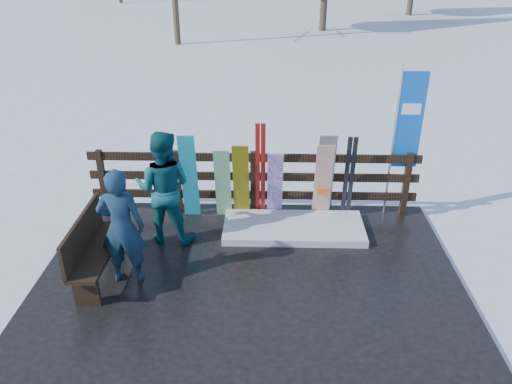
{
  "coord_description": "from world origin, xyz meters",
  "views": [
    {
      "loc": [
        0.26,
        -5.46,
        4.41
      ],
      "look_at": [
        0.08,
        1.0,
        1.1
      ],
      "focal_mm": 35.0,
      "sensor_mm": 36.0,
      "label": 1
    }
  ],
  "objects_px": {
    "snowboard_0": "(189,177)",
    "rental_flag": "(406,126)",
    "snowboard_5": "(323,182)",
    "person_back": "(164,188)",
    "snowboard_2": "(241,182)",
    "snowboard_3": "(275,185)",
    "person_front": "(122,227)",
    "bench": "(92,247)",
    "snowboard_1": "(223,184)",
    "snowboard_4": "(325,178)"
  },
  "relations": [
    {
      "from": "snowboard_0",
      "to": "rental_flag",
      "type": "bearing_deg",
      "value": 4.38
    },
    {
      "from": "snowboard_5",
      "to": "person_back",
      "type": "height_order",
      "value": "person_back"
    },
    {
      "from": "person_back",
      "to": "snowboard_2",
      "type": "bearing_deg",
      "value": -145.36
    },
    {
      "from": "snowboard_3",
      "to": "person_back",
      "type": "xyz_separation_m",
      "value": [
        -1.71,
        -0.67,
        0.27
      ]
    },
    {
      "from": "rental_flag",
      "to": "person_back",
      "type": "distance_m",
      "value": 3.98
    },
    {
      "from": "snowboard_2",
      "to": "person_front",
      "type": "xyz_separation_m",
      "value": [
        -1.51,
        -1.75,
        0.15
      ]
    },
    {
      "from": "snowboard_0",
      "to": "person_back",
      "type": "relative_size",
      "value": 0.87
    },
    {
      "from": "bench",
      "to": "person_front",
      "type": "distance_m",
      "value": 0.57
    },
    {
      "from": "snowboard_1",
      "to": "snowboard_2",
      "type": "xyz_separation_m",
      "value": [
        0.3,
        0.0,
        0.05
      ]
    },
    {
      "from": "bench",
      "to": "snowboard_1",
      "type": "xyz_separation_m",
      "value": [
        1.67,
        1.72,
        0.14
      ]
    },
    {
      "from": "snowboard_2",
      "to": "snowboard_1",
      "type": "bearing_deg",
      "value": 180.0
    },
    {
      "from": "snowboard_1",
      "to": "snowboard_3",
      "type": "xyz_separation_m",
      "value": [
        0.87,
        -0.0,
        -0.01
      ]
    },
    {
      "from": "snowboard_4",
      "to": "snowboard_1",
      "type": "bearing_deg",
      "value": 180.0
    },
    {
      "from": "snowboard_0",
      "to": "snowboard_5",
      "type": "xyz_separation_m",
      "value": [
        2.22,
        0.0,
        -0.06
      ]
    },
    {
      "from": "snowboard_1",
      "to": "rental_flag",
      "type": "relative_size",
      "value": 0.52
    },
    {
      "from": "snowboard_1",
      "to": "rental_flag",
      "type": "distance_m",
      "value": 3.12
    },
    {
      "from": "snowboard_0",
      "to": "person_back",
      "type": "distance_m",
      "value": 0.74
    },
    {
      "from": "rental_flag",
      "to": "person_front",
      "type": "bearing_deg",
      "value": -154.15
    },
    {
      "from": "person_front",
      "to": "snowboard_3",
      "type": "bearing_deg",
      "value": -142.64
    },
    {
      "from": "person_back",
      "to": "snowboard_4",
      "type": "bearing_deg",
      "value": -160.75
    },
    {
      "from": "snowboard_0",
      "to": "snowboard_2",
      "type": "height_order",
      "value": "snowboard_0"
    },
    {
      "from": "snowboard_0",
      "to": "snowboard_2",
      "type": "relative_size",
      "value": 1.09
    },
    {
      "from": "bench",
      "to": "person_back",
      "type": "bearing_deg",
      "value": 51.82
    },
    {
      "from": "snowboard_4",
      "to": "person_front",
      "type": "bearing_deg",
      "value": -148.82
    },
    {
      "from": "bench",
      "to": "person_back",
      "type": "xyz_separation_m",
      "value": [
        0.83,
        1.05,
        0.4
      ]
    },
    {
      "from": "snowboard_2",
      "to": "person_back",
      "type": "bearing_deg",
      "value": -149.86
    },
    {
      "from": "snowboard_1",
      "to": "person_back",
      "type": "height_order",
      "value": "person_back"
    },
    {
      "from": "snowboard_0",
      "to": "rental_flag",
      "type": "xyz_separation_m",
      "value": [
        3.52,
        0.27,
        0.82
      ]
    },
    {
      "from": "person_front",
      "to": "snowboard_1",
      "type": "bearing_deg",
      "value": -127.35
    },
    {
      "from": "snowboard_1",
      "to": "person_front",
      "type": "distance_m",
      "value": 2.14
    },
    {
      "from": "snowboard_2",
      "to": "rental_flag",
      "type": "distance_m",
      "value": 2.82
    },
    {
      "from": "snowboard_5",
      "to": "person_front",
      "type": "distance_m",
      "value": 3.36
    },
    {
      "from": "snowboard_4",
      "to": "person_front",
      "type": "relative_size",
      "value": 0.95
    },
    {
      "from": "snowboard_1",
      "to": "snowboard_2",
      "type": "bearing_deg",
      "value": 0.0
    },
    {
      "from": "snowboard_1",
      "to": "snowboard_3",
      "type": "relative_size",
      "value": 1.0
    },
    {
      "from": "snowboard_5",
      "to": "rental_flag",
      "type": "distance_m",
      "value": 1.6
    },
    {
      "from": "snowboard_2",
      "to": "snowboard_5",
      "type": "distance_m",
      "value": 1.36
    },
    {
      "from": "bench",
      "to": "snowboard_3",
      "type": "bearing_deg",
      "value": 34.07
    },
    {
      "from": "snowboard_0",
      "to": "snowboard_5",
      "type": "bearing_deg",
      "value": 0.0
    },
    {
      "from": "bench",
      "to": "snowboard_3",
      "type": "relative_size",
      "value": 1.12
    },
    {
      "from": "snowboard_2",
      "to": "person_back",
      "type": "xyz_separation_m",
      "value": [
        -1.15,
        -0.67,
        0.21
      ]
    },
    {
      "from": "person_front",
      "to": "snowboard_0",
      "type": "bearing_deg",
      "value": -113.18
    },
    {
      "from": "snowboard_0",
      "to": "snowboard_1",
      "type": "height_order",
      "value": "snowboard_0"
    },
    {
      "from": "snowboard_0",
      "to": "snowboard_1",
      "type": "xyz_separation_m",
      "value": [
        0.56,
        0.0,
        -0.12
      ]
    },
    {
      "from": "rental_flag",
      "to": "person_front",
      "type": "height_order",
      "value": "rental_flag"
    },
    {
      "from": "snowboard_0",
      "to": "rental_flag",
      "type": "distance_m",
      "value": 3.63
    },
    {
      "from": "snowboard_3",
      "to": "bench",
      "type": "bearing_deg",
      "value": -145.93
    },
    {
      "from": "snowboard_5",
      "to": "person_front",
      "type": "xyz_separation_m",
      "value": [
        -2.87,
        -1.75,
        0.14
      ]
    },
    {
      "from": "snowboard_2",
      "to": "snowboard_5",
      "type": "relative_size",
      "value": 0.98
    },
    {
      "from": "snowboard_0",
      "to": "snowboard_4",
      "type": "distance_m",
      "value": 2.24
    }
  ]
}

